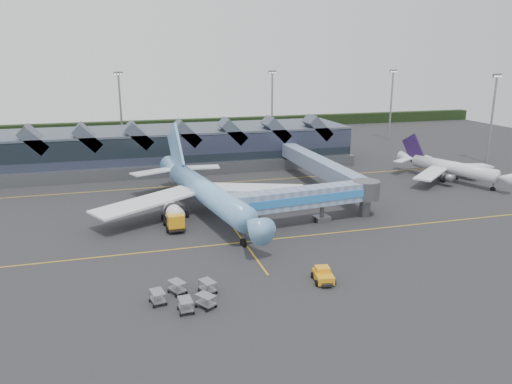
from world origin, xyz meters
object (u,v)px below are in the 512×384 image
object	(u,v)px
main_airliner	(204,191)
pushback_tug	(323,276)
fuel_truck	(172,214)
regional_jet	(450,167)
jet_bridge	(317,197)

from	to	relation	value
main_airliner	pushback_tug	bearing A→B (deg)	-82.65
main_airliner	fuel_truck	bearing A→B (deg)	-154.35
regional_jet	jet_bridge	distance (m)	43.44
fuel_truck	pushback_tug	distance (m)	30.32
regional_jet	fuel_truck	world-z (taller)	regional_jet
pushback_tug	main_airliner	bearing A→B (deg)	115.50
main_airliner	fuel_truck	size ratio (longest dim) A/B	4.47
jet_bridge	pushback_tug	size ratio (longest dim) A/B	6.67
jet_bridge	fuel_truck	xyz separation A→B (m)	(-23.03, 5.15, -2.51)
jet_bridge	fuel_truck	distance (m)	23.73
pushback_tug	regional_jet	bearing A→B (deg)	48.79
regional_jet	jet_bridge	bearing A→B (deg)	-174.00
jet_bridge	pushback_tug	world-z (taller)	jet_bridge
main_airliner	jet_bridge	distance (m)	19.37
pushback_tug	jet_bridge	bearing A→B (deg)	78.48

